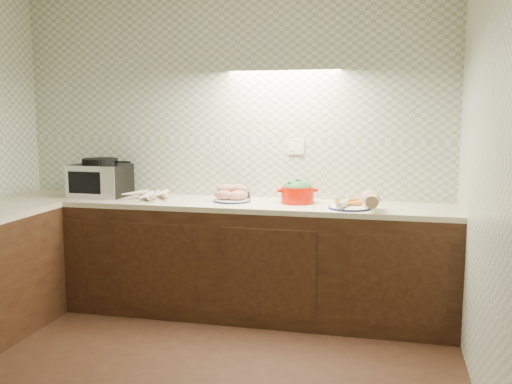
% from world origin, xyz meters
% --- Properties ---
extents(room, '(3.60, 3.60, 2.60)m').
position_xyz_m(room, '(0.00, 0.00, 1.63)').
color(room, black).
rests_on(room, ground).
extents(counter, '(3.60, 3.60, 0.90)m').
position_xyz_m(counter, '(-0.68, 0.68, 0.45)').
color(counter, black).
rests_on(counter, ground).
extents(toaster_oven, '(0.46, 0.36, 0.32)m').
position_xyz_m(toaster_oven, '(-1.05, 1.54, 1.05)').
color(toaster_oven, black).
rests_on(toaster_oven, counter).
extents(parsnip_pile, '(0.40, 0.43, 0.09)m').
position_xyz_m(parsnip_pile, '(-0.58, 1.49, 0.93)').
color(parsnip_pile, beige).
rests_on(parsnip_pile, counter).
extents(sweet_potato_plate, '(0.29, 0.29, 0.13)m').
position_xyz_m(sweet_potato_plate, '(0.09, 1.53, 0.95)').
color(sweet_potato_plate, '#11163F').
rests_on(sweet_potato_plate, counter).
extents(onion_bowl, '(0.16, 0.16, 0.12)m').
position_xyz_m(onion_bowl, '(0.12, 1.64, 0.94)').
color(onion_bowl, black).
rests_on(onion_bowl, counter).
extents(dutch_oven, '(0.32, 0.32, 0.18)m').
position_xyz_m(dutch_oven, '(0.60, 1.56, 0.99)').
color(dutch_oven, '#C51100').
rests_on(dutch_oven, counter).
extents(veg_plate, '(0.40, 0.34, 0.14)m').
position_xyz_m(veg_plate, '(1.08, 1.39, 0.95)').
color(veg_plate, '#11163F').
rests_on(veg_plate, counter).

